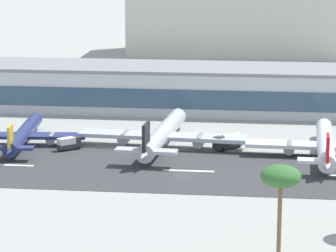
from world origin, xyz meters
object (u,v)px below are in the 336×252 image
Objects in this scene: airliner_gold_tail_gate_0 at (23,135)px; distant_hotel_block at (241,6)px; airliner_red_tail_gate_2 at (326,146)px; terminal_building at (190,88)px; palm_tree_0 at (281,178)px; airliner_black_tail_gate_1 at (161,136)px; service_fuel_truck_2 at (228,141)px; service_box_truck_1 at (69,143)px.

distant_hotel_block is at bearing -20.57° from airliner_gold_tail_gate_0.
terminal_building is at bearing 37.14° from airliner_red_tail_gate_2.
distant_hotel_block is 186.29m from airliner_red_tail_gate_2.
airliner_red_tail_gate_2 is 72.14m from palm_tree_0.
terminal_building is 128.01m from palm_tree_0.
distant_hotel_block is at bearing 93.78° from palm_tree_0.
palm_tree_0 is (16.76, -253.53, -6.98)m from distant_hotel_block.
airliner_black_tail_gate_1 reaches higher than service_fuel_truck_2.
distant_hotel_block is at bearing -138.16° from service_fuel_truck_2.
palm_tree_0 reaches higher than airliner_black_tail_gate_1.
airliner_black_tail_gate_1 is 81.51m from palm_tree_0.
distant_hotel_block is 178.16m from service_fuel_truck_2.
airliner_gold_tail_gate_0 is 5.10× the size of service_fuel_truck_2.
palm_tree_0 reaches higher than service_fuel_truck_2.
palm_tree_0 is at bearing -94.61° from service_box_truck_1.
service_fuel_truck_2 reaches higher than service_box_truck_1.
airliner_gold_tail_gate_0 is at bearing -127.00° from terminal_building.
terminal_building is 22.73× the size of service_fuel_truck_2.
terminal_building is 129.85m from distant_hotel_block.
airliner_black_tail_gate_1 reaches higher than airliner_gold_tail_gate_0.
terminal_building is 11.14× the size of palm_tree_0.
palm_tree_0 is at bearing -86.22° from distant_hotel_block.
distant_hotel_block reaches higher than terminal_building.
airliner_red_tail_gate_2 is (28.29, -183.22, -18.29)m from distant_hotel_block.
service_fuel_truck_2 is (14.23, -48.43, -4.86)m from terminal_building.
airliner_black_tail_gate_1 reaches higher than airliner_red_tail_gate_2.
palm_tree_0 is at bearing -143.57° from airliner_gold_tail_gate_0.
airliner_red_tail_gate_2 reaches higher than airliner_gold_tail_gate_0.
airliner_black_tail_gate_1 is 23.65m from service_box_truck_1.
airliner_black_tail_gate_1 is 1.08× the size of airliner_red_tail_gate_2.
service_fuel_truck_2 is at bearing 77.69° from airliner_red_tail_gate_2.
distant_hotel_block is 1.95× the size of airliner_black_tail_gate_1.
airliner_gold_tail_gate_0 is (-38.69, -51.34, -4.11)m from terminal_building.
service_fuel_truck_2 is 78.52m from palm_tree_0.
airliner_red_tail_gate_2 is at bearing -41.62° from service_box_truck_1.
airliner_gold_tail_gate_0 is 0.82× the size of airliner_black_tail_gate_1.
terminal_building is at bearing -94.56° from distant_hotel_block.
service_fuel_truck_2 is at bearing -92.19° from airliner_gold_tail_gate_0.
distant_hotel_block is 254.18m from palm_tree_0.
terminal_building is 3.97× the size of airliner_red_tail_gate_2.
terminal_building is 30.42× the size of service_box_truck_1.
service_fuel_truck_2 is (3.97, -177.06, -19.37)m from distant_hotel_block.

